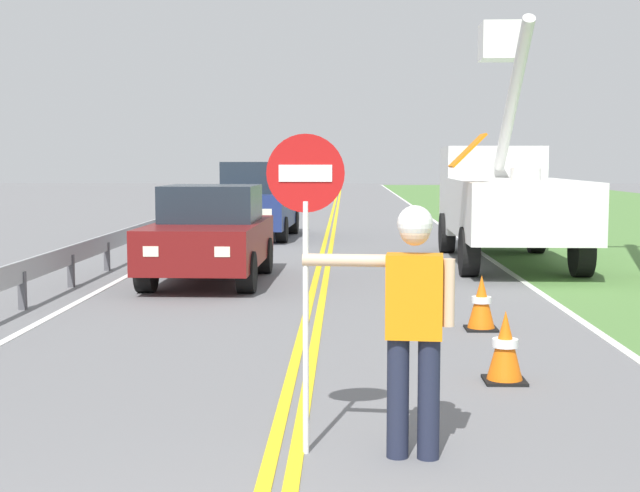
{
  "coord_description": "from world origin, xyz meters",
  "views": [
    {
      "loc": [
        0.44,
        -3.21,
        2.14
      ],
      "look_at": [
        0.16,
        6.58,
        1.2
      ],
      "focal_mm": 50.12,
      "sensor_mm": 36.0,
      "label": 1
    }
  ],
  "objects_px": {
    "traffic_cone_mid": "(481,304)",
    "flagger_worker": "(413,315)",
    "traffic_cone_lead": "(505,348)",
    "utility_bucket_truck": "(504,195)",
    "stop_sign_paddle": "(306,221)",
    "oncoming_sedan_nearest": "(210,235)",
    "oncoming_suv_second": "(258,200)"
  },
  "relations": [
    {
      "from": "traffic_cone_lead",
      "to": "utility_bucket_truck",
      "type": "bearing_deg",
      "value": 80.18
    },
    {
      "from": "stop_sign_paddle",
      "to": "oncoming_suv_second",
      "type": "height_order",
      "value": "stop_sign_paddle"
    },
    {
      "from": "traffic_cone_lead",
      "to": "stop_sign_paddle",
      "type": "bearing_deg",
      "value": -130.22
    },
    {
      "from": "flagger_worker",
      "to": "traffic_cone_lead",
      "type": "bearing_deg",
      "value": 64.56
    },
    {
      "from": "oncoming_sedan_nearest",
      "to": "traffic_cone_mid",
      "type": "height_order",
      "value": "oncoming_sedan_nearest"
    },
    {
      "from": "flagger_worker",
      "to": "oncoming_sedan_nearest",
      "type": "relative_size",
      "value": 0.44
    },
    {
      "from": "stop_sign_paddle",
      "to": "utility_bucket_truck",
      "type": "relative_size",
      "value": 0.34
    },
    {
      "from": "stop_sign_paddle",
      "to": "oncoming_sedan_nearest",
      "type": "bearing_deg",
      "value": 102.82
    },
    {
      "from": "flagger_worker",
      "to": "oncoming_sedan_nearest",
      "type": "height_order",
      "value": "flagger_worker"
    },
    {
      "from": "flagger_worker",
      "to": "traffic_cone_lead",
      "type": "distance_m",
      "value": 2.58
    },
    {
      "from": "oncoming_sedan_nearest",
      "to": "traffic_cone_mid",
      "type": "distance_m",
      "value": 6.05
    },
    {
      "from": "oncoming_sedan_nearest",
      "to": "traffic_cone_mid",
      "type": "bearing_deg",
      "value": -46.95
    },
    {
      "from": "traffic_cone_lead",
      "to": "traffic_cone_mid",
      "type": "height_order",
      "value": "same"
    },
    {
      "from": "flagger_worker",
      "to": "traffic_cone_mid",
      "type": "relative_size",
      "value": 2.61
    },
    {
      "from": "traffic_cone_lead",
      "to": "traffic_cone_mid",
      "type": "xyz_separation_m",
      "value": [
        0.18,
        2.68,
        0.0
      ]
    },
    {
      "from": "oncoming_sedan_nearest",
      "to": "oncoming_suv_second",
      "type": "bearing_deg",
      "value": 90.16
    },
    {
      "from": "stop_sign_paddle",
      "to": "traffic_cone_lead",
      "type": "bearing_deg",
      "value": 49.78
    },
    {
      "from": "traffic_cone_mid",
      "to": "oncoming_suv_second",
      "type": "bearing_deg",
      "value": 107.14
    },
    {
      "from": "utility_bucket_truck",
      "to": "oncoming_suv_second",
      "type": "xyz_separation_m",
      "value": [
        -5.78,
        5.62,
        -0.34
      ]
    },
    {
      "from": "flagger_worker",
      "to": "stop_sign_paddle",
      "type": "bearing_deg",
      "value": 174.25
    },
    {
      "from": "traffic_cone_mid",
      "to": "flagger_worker",
      "type": "bearing_deg",
      "value": -104.18
    },
    {
      "from": "utility_bucket_truck",
      "to": "traffic_cone_mid",
      "type": "bearing_deg",
      "value": -101.86
    },
    {
      "from": "oncoming_sedan_nearest",
      "to": "stop_sign_paddle",
      "type": "bearing_deg",
      "value": -77.18
    },
    {
      "from": "utility_bucket_truck",
      "to": "traffic_cone_mid",
      "type": "height_order",
      "value": "utility_bucket_truck"
    },
    {
      "from": "oncoming_sedan_nearest",
      "to": "traffic_cone_lead",
      "type": "xyz_separation_m",
      "value": [
        3.94,
        -7.08,
        -0.5
      ]
    },
    {
      "from": "oncoming_suv_second",
      "to": "traffic_cone_lead",
      "type": "distance_m",
      "value": 16.6
    },
    {
      "from": "oncoming_suv_second",
      "to": "traffic_cone_lead",
      "type": "relative_size",
      "value": 6.68
    },
    {
      "from": "utility_bucket_truck",
      "to": "flagger_worker",
      "type": "bearing_deg",
      "value": -102.76
    },
    {
      "from": "flagger_worker",
      "to": "stop_sign_paddle",
      "type": "height_order",
      "value": "stop_sign_paddle"
    },
    {
      "from": "traffic_cone_mid",
      "to": "oncoming_sedan_nearest",
      "type": "bearing_deg",
      "value": 133.05
    },
    {
      "from": "traffic_cone_mid",
      "to": "traffic_cone_lead",
      "type": "bearing_deg",
      "value": -93.78
    },
    {
      "from": "flagger_worker",
      "to": "oncoming_suv_second",
      "type": "distance_m",
      "value": 18.57
    }
  ]
}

